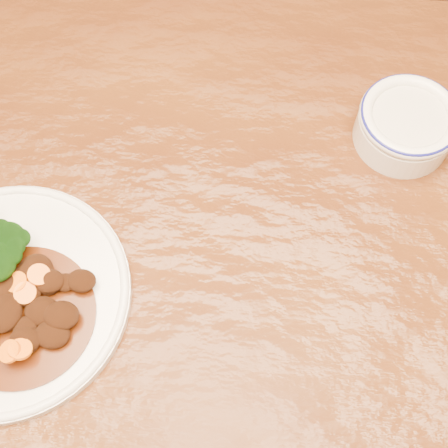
{
  "coord_description": "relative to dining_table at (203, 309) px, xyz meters",
  "views": [
    {
      "loc": [
        0.05,
        -0.23,
        1.4
      ],
      "look_at": [
        0.02,
        0.07,
        0.77
      ],
      "focal_mm": 50.0,
      "sensor_mm": 36.0,
      "label": 1
    }
  ],
  "objects": [
    {
      "name": "dinner_plate",
      "position": [
        -0.21,
        -0.03,
        0.09
      ],
      "size": [
        0.27,
        0.27,
        0.02
      ],
      "rotation": [
        0.0,
        0.0,
        0.27
      ],
      "color": "white",
      "rests_on": "dining_table"
    },
    {
      "name": "mince_stew",
      "position": [
        -0.18,
        -0.05,
        0.1
      ],
      "size": [
        0.16,
        0.16,
        0.03
      ],
      "color": "#4C1C08",
      "rests_on": "dinner_plate"
    },
    {
      "name": "ground",
      "position": [
        0.0,
        0.0,
        -0.67
      ],
      "size": [
        4.0,
        4.0,
        0.0
      ],
      "primitive_type": "plane",
      "color": "#462011",
      "rests_on": "ground"
    },
    {
      "name": "dining_table",
      "position": [
        0.0,
        0.0,
        0.0
      ],
      "size": [
        1.52,
        0.93,
        0.75
      ],
      "rotation": [
        0.0,
        0.0,
        0.02
      ],
      "color": "#572D0F",
      "rests_on": "ground"
    },
    {
      "name": "dip_bowl",
      "position": [
        0.22,
        0.22,
        0.11
      ],
      "size": [
        0.12,
        0.12,
        0.05
      ],
      "rotation": [
        0.0,
        0.0,
        -0.43
      ],
      "color": "white",
      "rests_on": "dining_table"
    }
  ]
}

